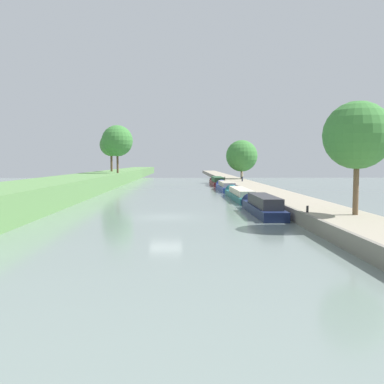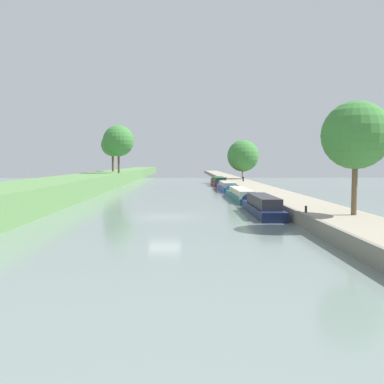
{
  "view_description": "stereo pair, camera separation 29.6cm",
  "coord_description": "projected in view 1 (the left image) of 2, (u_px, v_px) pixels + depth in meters",
  "views": [
    {
      "loc": [
        1.29,
        -32.67,
        4.35
      ],
      "look_at": [
        2.4,
        13.37,
        1.0
      ],
      "focal_mm": 38.95,
      "sensor_mm": 36.0,
      "label": 1
    },
    {
      "loc": [
        1.59,
        -32.68,
        4.35
      ],
      "look_at": [
        2.4,
        13.37,
        1.0
      ],
      "focal_mm": 38.95,
      "sensor_mm": 36.0,
      "label": 2
    }
  ],
  "objects": [
    {
      "name": "ground_plane",
      "position": [
        166.0,
        217.0,
        32.86
      ],
      "size": [
        160.0,
        160.0,
        0.0
      ],
      "primitive_type": "plane",
      "color": "slate"
    },
    {
      "name": "right_towpath",
      "position": [
        314.0,
        211.0,
        33.11
      ],
      "size": [
        4.42,
        260.0,
        0.9
      ],
      "color": "#9E937F",
      "rests_on": "ground_plane"
    },
    {
      "name": "stone_quay",
      "position": [
        284.0,
        211.0,
        33.05
      ],
      "size": [
        0.25,
        260.0,
        0.95
      ],
      "color": "gray",
      "rests_on": "ground_plane"
    },
    {
      "name": "narrowboat_navy",
      "position": [
        262.0,
        206.0,
        35.13
      ],
      "size": [
        1.9,
        11.5,
        2.13
      ],
      "color": "#141E42",
      "rests_on": "ground_plane"
    },
    {
      "name": "narrowboat_teal",
      "position": [
        239.0,
        194.0,
        49.08
      ],
      "size": [
        1.97,
        15.44,
        1.91
      ],
      "color": "#195B60",
      "rests_on": "ground_plane"
    },
    {
      "name": "narrowboat_blue",
      "position": [
        225.0,
        187.0,
        63.97
      ],
      "size": [
        2.04,
        13.41,
        1.97
      ],
      "color": "#283D93",
      "rests_on": "ground_plane"
    },
    {
      "name": "narrowboat_maroon",
      "position": [
        217.0,
        182.0,
        77.48
      ],
      "size": [
        2.15,
        13.01,
        2.25
      ],
      "color": "maroon",
      "rests_on": "ground_plane"
    },
    {
      "name": "tree_rightbank_near",
      "position": [
        357.0,
        135.0,
        26.73
      ],
      "size": [
        4.37,
        4.37,
        7.34
      ],
      "color": "brown",
      "rests_on": "right_towpath"
    },
    {
      "name": "tree_rightbank_midnear",
      "position": [
        242.0,
        156.0,
        84.38
      ],
      "size": [
        6.39,
        6.39,
        7.84
      ],
      "color": "brown",
      "rests_on": "right_towpath"
    },
    {
      "name": "tree_leftbank_downstream",
      "position": [
        117.0,
        141.0,
        75.03
      ],
      "size": [
        5.6,
        5.6,
        8.63
      ],
      "color": "brown",
      "rests_on": "left_grassy_bank"
    },
    {
      "name": "tree_leftbank_upstream",
      "position": [
        111.0,
        145.0,
        87.38
      ],
      "size": [
        4.82,
        4.82,
        8.04
      ],
      "color": "brown",
      "rests_on": "left_grassy_bank"
    },
    {
      "name": "person_walking",
      "position": [
        242.0,
        176.0,
        73.61
      ],
      "size": [
        0.34,
        0.34,
        1.66
      ],
      "color": "#282D42",
      "rests_on": "right_towpath"
    },
    {
      "name": "mooring_bollard_near",
      "position": [
        307.0,
        209.0,
        28.41
      ],
      "size": [
        0.16,
        0.16,
        0.45
      ],
      "color": "black",
      "rests_on": "right_towpath"
    },
    {
      "name": "mooring_bollard_far",
      "position": [
        225.0,
        178.0,
        83.11
      ],
      "size": [
        0.16,
        0.16,
        0.45
      ],
      "color": "black",
      "rests_on": "right_towpath"
    }
  ]
}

